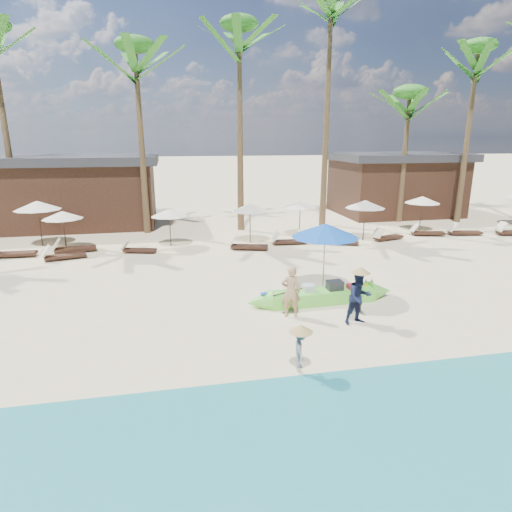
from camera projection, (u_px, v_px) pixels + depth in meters
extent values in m
plane|color=beige|center=(247.00, 333.00, 12.20)|extent=(240.00, 240.00, 0.00)
cube|color=tan|center=(298.00, 456.00, 7.47)|extent=(240.00, 4.50, 0.01)
cube|color=#63D842|center=(322.00, 296.00, 14.36)|extent=(3.62, 0.87, 0.43)
cube|color=white|center=(322.00, 296.00, 14.36)|extent=(3.11, 0.65, 0.19)
cube|color=#262628|center=(335.00, 287.00, 14.38)|extent=(0.52, 0.41, 0.40)
cube|color=silver|center=(309.00, 289.00, 14.24)|extent=(0.41, 0.35, 0.32)
cube|color=red|center=(352.00, 288.00, 14.48)|extent=(0.35, 0.30, 0.25)
cylinder|color=red|center=(289.00, 294.00, 14.12)|extent=(0.25, 0.25, 0.10)
cylinder|color=#262628|center=(282.00, 296.00, 13.95)|extent=(0.23, 0.23, 0.09)
sphere|color=tan|center=(271.00, 295.00, 13.91)|extent=(0.20, 0.20, 0.20)
cylinder|color=yellow|center=(366.00, 286.00, 14.75)|extent=(0.16, 0.16, 0.20)
cylinder|color=yellow|center=(372.00, 285.00, 14.80)|extent=(0.16, 0.16, 0.20)
imported|color=tan|center=(291.00, 291.00, 13.11)|extent=(0.65, 0.49, 1.63)
imported|color=#141B38|center=(359.00, 297.00, 12.61)|extent=(0.88, 0.73, 1.64)
imported|color=gray|center=(300.00, 348.00, 9.91)|extent=(0.46, 0.67, 0.95)
cylinder|color=#99999E|center=(324.00, 260.00, 14.97)|extent=(0.05, 0.05, 2.46)
cone|color=#134EB4|center=(325.00, 230.00, 14.69)|extent=(2.35, 2.35, 0.48)
cylinder|color=#3A2218|center=(40.00, 224.00, 21.68)|extent=(0.06, 0.06, 2.25)
cone|color=#EFE6CA|center=(37.00, 205.00, 21.42)|extent=(2.25, 2.25, 0.45)
cube|color=#3A2218|center=(15.00, 254.00, 19.84)|extent=(1.89, 0.64, 0.13)
cylinder|color=#3A2218|center=(64.00, 232.00, 20.78)|extent=(0.05, 0.05, 1.91)
cone|color=#EFE6CA|center=(62.00, 215.00, 20.56)|extent=(1.91, 1.91, 0.38)
cube|color=#3A2218|center=(65.00, 256.00, 19.51)|extent=(1.85, 1.01, 0.12)
cube|color=#EFE6CA|center=(46.00, 251.00, 19.09)|extent=(0.53, 0.65, 0.51)
cube|color=#3A2218|center=(76.00, 249.00, 20.71)|extent=(1.94, 0.88, 0.13)
cube|color=#EFE6CA|center=(56.00, 244.00, 20.35)|extent=(0.51, 0.66, 0.55)
cylinder|color=#3A2218|center=(170.00, 228.00, 21.70)|extent=(0.05, 0.05, 1.85)
cone|color=#EFE6CA|center=(169.00, 213.00, 21.49)|extent=(1.85, 1.85, 0.37)
cube|color=#3A2218|center=(140.00, 250.00, 20.60)|extent=(1.63, 0.88, 0.11)
cube|color=#EFE6CA|center=(125.00, 244.00, 20.57)|extent=(0.46, 0.57, 0.45)
cylinder|color=#3A2218|center=(250.00, 224.00, 22.43)|extent=(0.05, 0.05, 2.01)
cone|color=#EFE6CA|center=(250.00, 207.00, 22.20)|extent=(2.01, 2.01, 0.40)
cube|color=#3A2218|center=(249.00, 247.00, 21.16)|extent=(1.90, 1.08, 0.13)
cube|color=#EFE6CA|center=(233.00, 240.00, 21.15)|extent=(0.56, 0.68, 0.53)
cube|color=#3A2218|center=(290.00, 241.00, 22.25)|extent=(1.73, 0.63, 0.12)
cube|color=#EFE6CA|center=(276.00, 236.00, 22.05)|extent=(0.41, 0.57, 0.50)
cylinder|color=#3A2218|center=(300.00, 219.00, 24.04)|extent=(0.05, 0.05, 1.92)
cone|color=#EFE6CA|center=(300.00, 204.00, 23.82)|extent=(1.92, 1.92, 0.38)
cube|color=#3A2218|center=(311.00, 239.00, 22.86)|extent=(1.75, 1.06, 0.12)
cube|color=#EFE6CA|center=(300.00, 235.00, 22.41)|extent=(0.53, 0.63, 0.49)
cube|color=#3A2218|center=(343.00, 242.00, 22.15)|extent=(1.62, 0.99, 0.11)
cube|color=#EFE6CA|center=(330.00, 237.00, 22.17)|extent=(0.49, 0.59, 0.45)
cylinder|color=#3A2218|center=(364.00, 221.00, 22.92)|extent=(0.05, 0.05, 2.10)
cone|color=#EFE6CA|center=(365.00, 204.00, 22.67)|extent=(2.10, 2.10, 0.42)
cube|color=#3A2218|center=(388.00, 237.00, 23.19)|extent=(1.79, 0.99, 0.12)
cube|color=#EFE6CA|center=(378.00, 233.00, 22.78)|extent=(0.52, 0.64, 0.50)
cylinder|color=#3A2218|center=(421.00, 214.00, 25.16)|extent=(0.05, 0.05, 2.01)
cone|color=#EFE6CA|center=(422.00, 200.00, 24.93)|extent=(2.01, 2.01, 0.40)
cube|color=#3A2218|center=(428.00, 233.00, 24.19)|extent=(1.85, 1.03, 0.12)
cube|color=#EFE6CA|center=(414.00, 227.00, 24.17)|extent=(0.54, 0.66, 0.52)
cube|color=#3A2218|center=(465.00, 232.00, 24.33)|extent=(1.85, 0.89, 0.13)
cube|color=#EFE6CA|center=(452.00, 227.00, 24.24)|extent=(0.50, 0.64, 0.52)
cube|color=#EFE6CA|center=(501.00, 227.00, 24.20)|extent=(0.51, 0.67, 0.55)
cone|color=brown|center=(6.00, 136.00, 22.99)|extent=(0.40, 0.40, 10.89)
cone|color=brown|center=(141.00, 144.00, 23.69)|extent=(0.40, 0.40, 10.08)
ellipsoid|color=#256E1B|center=(135.00, 44.00, 22.34)|extent=(2.08, 2.08, 0.88)
cone|color=brown|center=(240.00, 133.00, 24.33)|extent=(0.40, 0.40, 11.26)
ellipsoid|color=#256E1B|center=(239.00, 23.00, 22.83)|extent=(2.08, 2.08, 0.88)
cone|color=brown|center=(327.00, 116.00, 25.44)|extent=(0.40, 0.40, 13.16)
cone|color=brown|center=(404.00, 159.00, 27.27)|extent=(0.40, 0.40, 8.07)
ellipsoid|color=#256E1B|center=(410.00, 92.00, 26.19)|extent=(2.08, 2.08, 0.88)
cone|color=brown|center=(467.00, 138.00, 26.84)|extent=(0.40, 0.40, 10.64)
ellipsoid|color=#256E1B|center=(479.00, 46.00, 25.42)|extent=(2.08, 2.08, 0.88)
cube|color=#3A2218|center=(71.00, 195.00, 26.70)|extent=(10.00, 6.00, 3.80)
cube|color=#2D2D33|center=(67.00, 160.00, 26.12)|extent=(10.80, 6.60, 0.50)
cube|color=#3A2218|center=(394.00, 187.00, 30.88)|extent=(8.00, 6.00, 3.80)
cube|color=#2D2D33|center=(397.00, 157.00, 30.30)|extent=(8.80, 6.60, 0.50)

